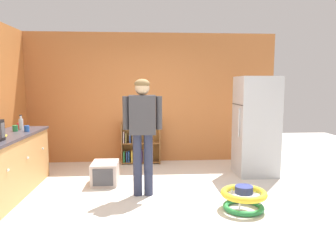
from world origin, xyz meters
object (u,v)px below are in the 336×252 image
Objects in this scene: bookshelf at (139,146)px; baby_walker at (244,198)px; refrigerator at (256,126)px; banana_bunch at (4,136)px; standing_person at (143,126)px; red_cup at (20,126)px; blue_cup at (27,129)px; clear_bottle at (21,124)px; green_cup at (15,128)px; kitchen_counter at (6,165)px; pet_carrier at (105,173)px.

bookshelf is 3.01m from baby_walker.
refrigerator is 11.42× the size of banana_bunch.
standing_person is (0.11, -1.98, 0.68)m from bookshelf.
red_cup is 0.46m from blue_cup.
refrigerator is 4.04m from clear_bottle.
green_cup is at bearing -96.17° from clear_bottle.
clear_bottle reaches higher than baby_walker.
pet_carrier is (1.38, 0.46, -0.27)m from kitchen_counter.
refrigerator is 2.95× the size of baby_walker.
blue_cup is at bearing -14.13° from green_cup.
refrigerator reaches higher than bookshelf.
pet_carrier is (-1.96, 1.25, 0.02)m from baby_walker.
red_cup is at bearing -178.35° from refrigerator.
banana_bunch reaches higher than pet_carrier.
kitchen_counter is at bearing -135.95° from bookshelf.
green_cup is at bearing -79.90° from red_cup.
pet_carrier is (-2.67, -0.39, -0.71)m from refrigerator.
banana_bunch is at bearing -98.16° from blue_cup.
kitchen_counter is 2.46× the size of bookshelf.
banana_bunch is (-1.79, -2.08, 0.56)m from bookshelf.
clear_bottle is (-1.36, 0.14, 0.82)m from pet_carrier.
standing_person reaches higher than bookshelf.
standing_person is at bearing -15.18° from green_cup.
banana_bunch is (-1.27, -0.70, 0.75)m from pet_carrier.
refrigerator reaches higher than red_cup.
standing_person is at bearing 153.67° from baby_walker.
green_cup is at bearing -173.70° from refrigerator.
refrigerator is 4.09m from banana_bunch.
standing_person is 2.26m from red_cup.
clear_bottle is at bearing 159.77° from standing_person.
red_cup reaches higher than baby_walker.
pet_carrier is at bearing 4.95° from blue_cup.
baby_walker is 2.33m from pet_carrier.
kitchen_counter is 1.22× the size of standing_person.
bookshelf is at bearing 155.40° from refrigerator.
kitchen_counter is 0.54m from banana_bunch.
blue_cup is at bearing -139.09° from bookshelf.
kitchen_counter reaches higher than bookshelf.
refrigerator is 4.08m from green_cup.
baby_walker is at bearing -32.66° from pet_carrier.
pet_carrier is 1.58m from green_cup.
standing_person is (-2.03, -0.99, 0.15)m from refrigerator.
clear_bottle is 2.59× the size of red_cup.
kitchen_counter is 0.64m from green_cup.
refrigerator reaches higher than green_cup.
clear_bottle is (-4.03, -0.26, 0.11)m from refrigerator.
banana_bunch is 0.61m from blue_cup.
clear_bottle is 0.17m from red_cup.
green_cup reaches higher than baby_walker.
kitchen_counter is 3.44m from baby_walker.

